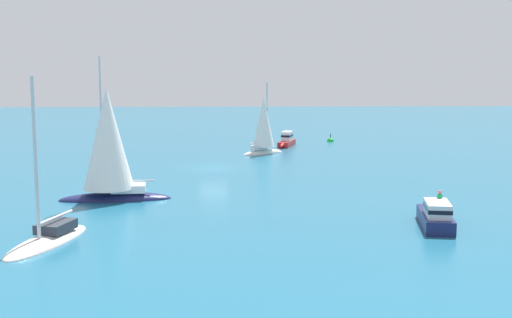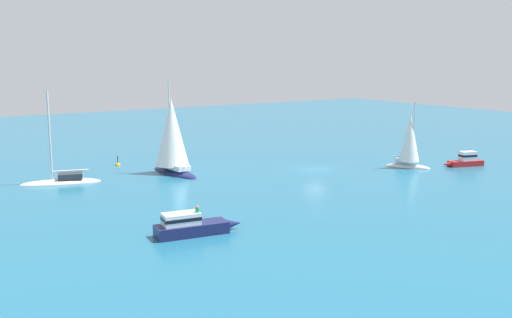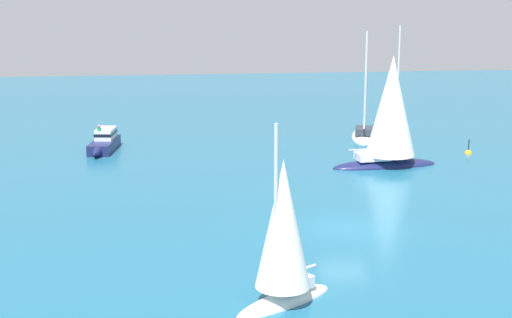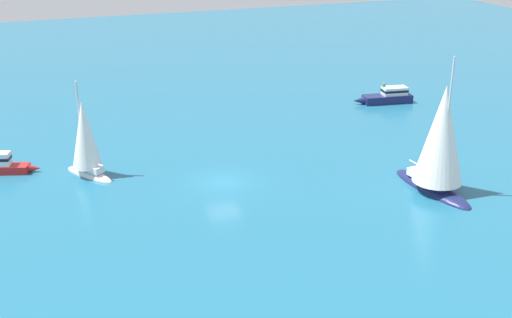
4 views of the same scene
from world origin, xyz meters
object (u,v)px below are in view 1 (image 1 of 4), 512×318
Objects in this scene: sailboat at (263,128)px; mooring_buoy at (330,141)px; sailboat_1 at (48,239)px; sailboat_2 at (109,149)px; powerboat at (435,215)px; cabin_cruiser at (287,141)px.

sailboat is 5.89× the size of mooring_buoy.
sailboat_1 reaches higher than mooring_buoy.
sailboat_2 is (-11.42, 1.40, 3.48)m from sailboat_1.
powerboat reaches higher than cabin_cruiser.
powerboat is 22.41m from sailboat_1.
sailboat_1 is at bearing -143.83° from sailboat.
sailboat_2 is (-8.50, -20.81, 2.98)m from powerboat.
sailboat is at bearing -122.42° from sailboat_2.
sailboat_1 is at bearing 106.15° from powerboat.
sailboat reaches higher than mooring_buoy.
sailboat_1 is 12.02m from sailboat_2.
sailboat_2 is 39.82m from mooring_buoy.
sailboat_2 is 7.93× the size of mooring_buoy.
sailboat is 0.83× the size of sailboat_1.
powerboat is 4.81× the size of mooring_buoy.
sailboat_1 is at bearing -3.96° from cabin_cruiser.
cabin_cruiser is 3.76× the size of mooring_buoy.
sailboat is 26.28m from sailboat_2.
powerboat is at bearing 0.59° from mooring_buoy.
sailboat is 0.74× the size of sailboat_2.
powerboat is at bearing 113.85° from sailboat_1.
powerboat is 38.60m from cabin_cruiser.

